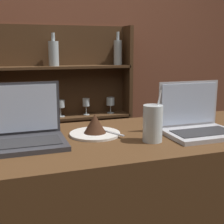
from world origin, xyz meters
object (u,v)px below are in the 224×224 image
laptop_near (26,131)px  laptop_far (197,123)px  cake_plate (95,128)px  water_glass (153,123)px

laptop_near → laptop_far: (0.71, -0.09, -0.00)m
laptop_near → cake_plate: 0.29m
laptop_far → cake_plate: 0.44m
laptop_near → water_glass: size_ratio=1.44×
laptop_far → cake_plate: bearing=164.4°
laptop_near → laptop_far: size_ratio=0.99×
laptop_far → cake_plate: (-0.42, 0.12, -0.02)m
laptop_far → water_glass: 0.24m
laptop_far → water_glass: (-0.23, -0.04, 0.03)m
laptop_far → laptop_near: bearing=172.5°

